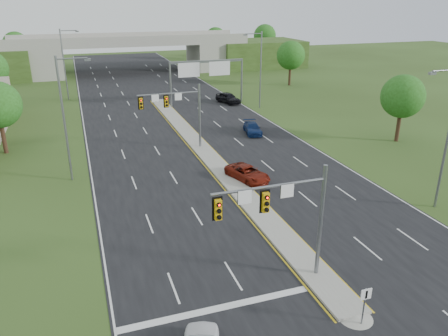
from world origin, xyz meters
name	(u,v)px	position (x,y,z in m)	size (l,w,h in m)	color
ground	(316,275)	(0.00, 0.00, 0.00)	(240.00, 240.00, 0.00)	#2E4318
road	(179,124)	(0.00, 35.00, 0.01)	(24.00, 160.00, 0.02)	black
median	(205,152)	(0.00, 23.00, 0.10)	(2.00, 54.00, 0.16)	gray
median_nose	(356,317)	(0.00, -4.00, 0.10)	(2.00, 2.00, 0.16)	gray
lane_markings	(186,138)	(-0.60, 28.91, 0.02)	(23.72, 160.00, 0.01)	gold
signal_mast_near	(286,210)	(-2.26, -0.07, 4.73)	(6.62, 0.60, 7.00)	slate
signal_mast_far	(179,107)	(-2.26, 24.93, 4.73)	(6.62, 0.60, 7.00)	slate
keep_right_sign	(365,300)	(0.00, -4.53, 1.52)	(0.60, 0.13, 2.20)	slate
sign_gantry	(206,70)	(6.68, 44.92, 5.24)	(11.58, 0.44, 6.67)	slate
overpass	(131,56)	(0.00, 80.00, 3.55)	(80.00, 14.00, 8.10)	gray
lightpole_l_mid	(66,114)	(-13.30, 20.00, 6.10)	(2.85, 0.25, 11.00)	slate
lightpole_l_far	(65,61)	(-13.30, 55.00, 6.10)	(2.85, 0.25, 11.00)	slate
lightpole_r_near	(447,133)	(13.30, 5.00, 6.10)	(2.85, 0.25, 11.00)	slate
lightpole_r_far	(259,67)	(13.30, 40.00, 6.10)	(2.85, 0.25, 11.00)	slate
tree_r_near	(403,97)	(22.00, 20.00, 5.18)	(4.80, 4.80, 7.60)	#382316
tree_r_mid	(291,55)	(26.00, 55.00, 5.51)	(5.20, 5.20, 8.12)	#382316
tree_back_b	(16,44)	(-24.00, 94.00, 5.51)	(5.60, 5.60, 8.32)	#382316
tree_back_c	(216,38)	(24.00, 94.00, 5.51)	(5.60, 5.60, 8.32)	#382316
tree_back_d	(265,36)	(38.00, 94.00, 5.84)	(6.00, 6.00, 8.85)	#382316
car_far_a	(248,173)	(1.50, 14.77, 0.67)	(2.17, 4.71, 1.31)	maroon
car_far_b	(252,128)	(7.47, 28.14, 0.66)	(1.79, 4.40, 1.28)	navy
car_far_c	(228,98)	(10.12, 44.58, 0.84)	(1.93, 4.80, 1.64)	black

